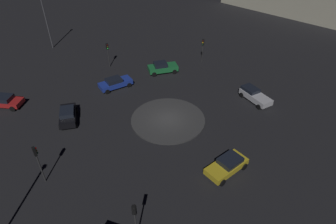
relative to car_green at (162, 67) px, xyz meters
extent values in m
plane|color=black|center=(-11.28, -2.82, -0.81)|extent=(116.47, 116.47, 0.00)
cylinder|color=#383838|center=(-11.28, -2.82, -0.73)|extent=(8.69, 8.69, 0.17)
cube|color=#1E7238|center=(0.03, -0.07, -0.11)|extent=(3.51, 4.68, 0.74)
cube|color=black|center=(-0.13, 0.27, 0.52)|extent=(2.27, 2.37, 0.52)
cylinder|color=black|center=(1.53, -1.07, -0.48)|extent=(0.49, 0.70, 0.67)
cylinder|color=black|center=(-0.14, -1.86, -0.48)|extent=(0.49, 0.70, 0.67)
cylinder|color=black|center=(0.20, 1.73, -0.48)|extent=(0.49, 0.70, 0.67)
cylinder|color=black|center=(-1.47, 0.94, -0.48)|extent=(0.49, 0.70, 0.67)
cube|color=#1E38A5|center=(-5.36, 5.49, -0.17)|extent=(4.30, 4.48, 0.64)
cube|color=black|center=(-5.49, 5.63, 0.38)|extent=(2.51, 2.55, 0.47)
cylinder|color=black|center=(-3.63, 4.89, -0.50)|extent=(0.59, 0.62, 0.64)
cylinder|color=black|center=(-4.94, 3.71, -0.50)|extent=(0.59, 0.62, 0.64)
cylinder|color=black|center=(-5.78, 7.27, -0.50)|extent=(0.59, 0.62, 0.64)
cylinder|color=black|center=(-7.09, 6.08, -0.50)|extent=(0.59, 0.62, 0.64)
cube|color=silver|center=(-5.46, -13.12, -0.14)|extent=(4.42, 4.10, 0.70)
cube|color=black|center=(-4.65, -12.43, 0.41)|extent=(2.60, 2.53, 0.41)
cylinder|color=black|center=(-6.09, -14.78, -0.49)|extent=(0.63, 0.58, 0.64)
cylinder|color=black|center=(-7.21, -13.44, -0.49)|extent=(0.63, 0.58, 0.64)
cylinder|color=black|center=(-3.72, -12.79, -0.49)|extent=(0.63, 0.58, 0.64)
cylinder|color=black|center=(-4.84, -11.45, -0.49)|extent=(0.63, 0.58, 0.64)
cube|color=red|center=(-11.96, 17.79, -0.18)|extent=(2.05, 4.63, 0.56)
cube|color=black|center=(-11.96, 17.79, 0.36)|extent=(1.74, 2.35, 0.52)
cylinder|color=black|center=(-12.83, 16.12, -0.47)|extent=(0.25, 0.70, 0.70)
cylinder|color=black|center=(-10.96, 16.19, -0.47)|extent=(0.25, 0.70, 0.70)
cube|color=gold|center=(-18.16, -9.61, -0.15)|extent=(4.44, 4.20, 0.62)
cube|color=black|center=(-17.85, -9.88, 0.39)|extent=(2.69, 2.64, 0.47)
cylinder|color=black|center=(-19.93, -9.31, -0.46)|extent=(0.68, 0.63, 0.71)
cylinder|color=black|center=(-18.71, -7.90, -0.46)|extent=(0.68, 0.63, 0.71)
cylinder|color=black|center=(-17.62, -11.32, -0.46)|extent=(0.68, 0.63, 0.71)
cylinder|color=black|center=(-16.39, -9.91, -0.46)|extent=(0.68, 0.63, 0.71)
cube|color=black|center=(-13.33, 8.61, -0.14)|extent=(4.48, 3.25, 0.69)
cube|color=black|center=(-13.37, 8.59, 0.45)|extent=(2.52, 2.24, 0.49)
cylinder|color=black|center=(-12.32, 10.00, -0.49)|extent=(0.69, 0.46, 0.66)
cylinder|color=black|center=(-11.62, 8.40, -0.49)|extent=(0.69, 0.46, 0.66)
cylinder|color=black|center=(-15.04, 8.81, -0.49)|extent=(0.69, 0.46, 0.66)
cylinder|color=black|center=(-14.34, 7.21, -0.49)|extent=(0.69, 0.46, 0.66)
cylinder|color=#2D2D2D|center=(4.29, -5.51, 0.63)|extent=(0.12, 0.12, 2.89)
cube|color=black|center=(4.29, -5.51, 2.53)|extent=(0.27, 0.33, 0.90)
sphere|color=#3F0C0C|center=(4.15, -5.48, 2.80)|extent=(0.20, 0.20, 0.20)
sphere|color=yellow|center=(4.15, -5.48, 2.53)|extent=(0.20, 0.20, 0.20)
sphere|color=#0F3819|center=(4.15, -5.48, 2.26)|extent=(0.20, 0.20, 0.20)
cylinder|color=#2D2D2D|center=(-22.24, 6.71, 0.85)|extent=(0.12, 0.12, 3.32)
cube|color=black|center=(-22.24, 6.71, 2.96)|extent=(0.36, 0.37, 0.90)
sphere|color=red|center=(-22.13, 6.62, 3.23)|extent=(0.20, 0.20, 0.20)
sphere|color=#4C380F|center=(-22.13, 6.62, 2.96)|extent=(0.20, 0.20, 0.20)
sphere|color=#0F3819|center=(-22.13, 6.62, 2.69)|extent=(0.20, 0.20, 0.20)
cube|color=black|center=(-26.08, -3.00, 2.59)|extent=(0.22, 0.30, 0.90)
sphere|color=#3F0C0C|center=(-25.93, -2.99, 2.86)|extent=(0.20, 0.20, 0.20)
sphere|color=#4C380F|center=(-25.93, -2.99, 2.59)|extent=(0.20, 0.20, 0.20)
sphere|color=#1EE53F|center=(-25.93, -2.99, 2.32)|extent=(0.20, 0.20, 0.20)
cylinder|color=#2D2D2D|center=(0.33, 8.35, 0.63)|extent=(0.12, 0.12, 2.89)
cube|color=black|center=(0.33, 8.35, 2.53)|extent=(0.37, 0.37, 0.90)
sphere|color=#3F0C0C|center=(0.22, 8.25, 2.80)|extent=(0.20, 0.20, 0.20)
sphere|color=#4C380F|center=(0.22, 8.25, 2.53)|extent=(0.20, 0.20, 0.20)
sphere|color=#1EE53F|center=(0.22, 8.25, 2.26)|extent=(0.20, 0.20, 0.20)
cylinder|color=#4C4C51|center=(5.38, 20.45, 3.34)|extent=(0.18, 0.18, 8.32)
camera|label=1|loc=(-37.75, -7.45, 20.18)|focal=31.06mm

